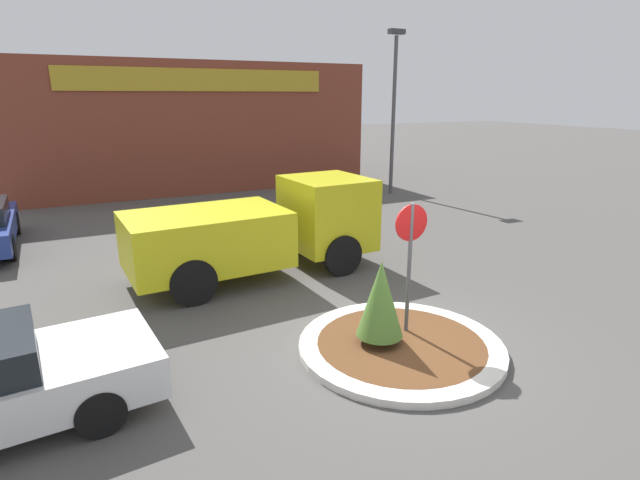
% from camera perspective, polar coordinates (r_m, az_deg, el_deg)
% --- Properties ---
extents(ground_plane, '(120.00, 120.00, 0.00)m').
position_cam_1_polar(ground_plane, '(8.84, 9.18, -12.21)').
color(ground_plane, '#514F4C').
extents(traffic_island, '(3.48, 3.48, 0.13)m').
position_cam_1_polar(traffic_island, '(8.81, 9.20, -11.84)').
color(traffic_island, silver).
rests_on(traffic_island, ground_plane).
extents(stop_sign, '(0.64, 0.07, 2.45)m').
position_cam_1_polar(stop_sign, '(8.65, 10.26, -0.89)').
color(stop_sign, '#4C4C51').
rests_on(stop_sign, ground_plane).
extents(island_shrub, '(0.79, 0.79, 1.46)m').
position_cam_1_polar(island_shrub, '(8.39, 6.94, -6.66)').
color(island_shrub, brown).
rests_on(island_shrub, traffic_island).
extents(utility_truck, '(5.94, 2.55, 2.21)m').
position_cam_1_polar(utility_truck, '(11.89, -6.82, 1.30)').
color(utility_truck, gold).
rests_on(utility_truck, ground_plane).
extents(storefront_building, '(15.62, 6.07, 5.60)m').
position_cam_1_polar(storefront_building, '(25.12, -14.91, 12.54)').
color(storefront_building, brown).
rests_on(storefront_building, ground_plane).
extents(light_pole, '(0.70, 0.30, 6.79)m').
position_cam_1_polar(light_pole, '(22.19, 8.45, 15.46)').
color(light_pole, '#4C4C51').
rests_on(light_pole, ground_plane).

